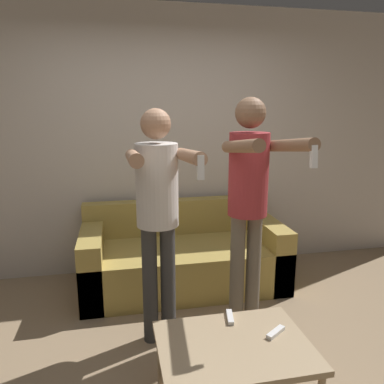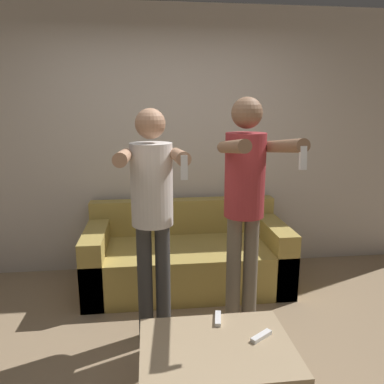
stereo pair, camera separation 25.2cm
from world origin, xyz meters
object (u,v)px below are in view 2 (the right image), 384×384
at_px(person_standing_right, 245,193).
at_px(remote_near, 261,336).
at_px(couch, 187,257).
at_px(person_standing_left, 152,202).
at_px(coffee_table, 217,352).
at_px(remote_far, 218,319).

relative_size(person_standing_right, remote_near, 12.37).
height_order(couch, remote_near, couch).
height_order(couch, person_standing_left, person_standing_left).
bearing_deg(remote_near, person_standing_left, 130.67).
relative_size(person_standing_left, person_standing_right, 0.96).
bearing_deg(coffee_table, couch, 90.01).
bearing_deg(couch, remote_far, -87.83).
relative_size(couch, remote_far, 12.37).
height_order(couch, person_standing_right, person_standing_right).
distance_m(person_standing_right, remote_far, 0.88).
bearing_deg(person_standing_left, remote_far, -51.69).
relative_size(couch, person_standing_right, 1.07).
height_order(couch, remote_far, couch).
bearing_deg(person_standing_left, remote_near, -49.33).
bearing_deg(remote_far, remote_near, -44.41).
bearing_deg(person_standing_right, coffee_table, -114.34).
relative_size(couch, remote_near, 13.22).
height_order(coffee_table, remote_far, remote_far).
bearing_deg(remote_near, coffee_table, -172.06).
height_order(person_standing_right, remote_near, person_standing_right).
relative_size(person_standing_right, remote_far, 11.58).
bearing_deg(couch, remote_near, -80.52).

